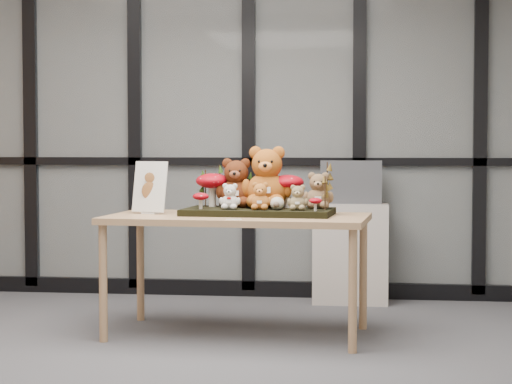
# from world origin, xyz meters

# --- Properties ---
(floor) EXTENTS (5.00, 5.00, 0.00)m
(floor) POSITION_xyz_m (0.00, 0.00, 0.00)
(floor) COLOR #4B4B50
(floor) RESTS_ON ground
(room_shell) EXTENTS (5.00, 5.00, 5.00)m
(room_shell) POSITION_xyz_m (0.00, 0.00, 1.68)
(room_shell) COLOR #B7B4AC
(room_shell) RESTS_ON floor
(glass_partition) EXTENTS (4.90, 0.06, 2.78)m
(glass_partition) POSITION_xyz_m (-0.00, 2.47, 1.42)
(glass_partition) COLOR #2D383F
(glass_partition) RESTS_ON floor
(display_table) EXTENTS (1.65, 0.91, 0.75)m
(display_table) POSITION_xyz_m (0.57, 0.99, 0.68)
(display_table) COLOR #A37B58
(display_table) RESTS_ON floor
(diorama_tray) EXTENTS (0.95, 0.53, 0.04)m
(diorama_tray) POSITION_xyz_m (0.70, 1.04, 0.77)
(diorama_tray) COLOR black
(diorama_tray) RESTS_ON display_table
(bear_pooh_yellow) EXTENTS (0.34, 0.32, 0.42)m
(bear_pooh_yellow) POSITION_xyz_m (0.74, 1.13, 1.00)
(bear_pooh_yellow) COLOR #A55317
(bear_pooh_yellow) RESTS_ON diorama_tray
(bear_brown_medium) EXTENTS (0.28, 0.25, 0.34)m
(bear_brown_medium) POSITION_xyz_m (0.54, 1.16, 0.96)
(bear_brown_medium) COLOR #4F200D
(bear_brown_medium) RESTS_ON diorama_tray
(bear_tan_back) EXTENTS (0.20, 0.18, 0.25)m
(bear_tan_back) POSITION_xyz_m (1.07, 1.08, 0.91)
(bear_tan_back) COLOR brown
(bear_tan_back) RESTS_ON diorama_tray
(bear_small_yellow) EXTENTS (0.15, 0.14, 0.18)m
(bear_small_yellow) POSITION_xyz_m (0.72, 0.93, 0.88)
(bear_small_yellow) COLOR #B76524
(bear_small_yellow) RESTS_ON diorama_tray
(bear_white_bow) EXTENTS (0.14, 0.13, 0.17)m
(bear_white_bow) POSITION_xyz_m (0.53, 0.95, 0.87)
(bear_white_bow) COLOR silver
(bear_white_bow) RESTS_ON diorama_tray
(bear_beige_small) EXTENTS (0.14, 0.13, 0.17)m
(bear_beige_small) POSITION_xyz_m (0.95, 0.93, 0.87)
(bear_beige_small) COLOR olive
(bear_beige_small) RESTS_ON diorama_tray
(plush_cream_hedgehog) EXTENTS (0.07, 0.07, 0.09)m
(plush_cream_hedgehog) POSITION_xyz_m (0.83, 0.93, 0.83)
(plush_cream_hedgehog) COLOR beige
(plush_cream_hedgehog) RESTS_ON diorama_tray
(mushroom_back_left) EXTENTS (0.21, 0.21, 0.23)m
(mushroom_back_left) POSITION_xyz_m (0.38, 1.19, 0.90)
(mushroom_back_left) COLOR #980410
(mushroom_back_left) RESTS_ON diorama_tray
(mushroom_back_right) EXTENTS (0.20, 0.20, 0.23)m
(mushroom_back_right) POSITION_xyz_m (0.87, 1.16, 0.90)
(mushroom_back_right) COLOR #980410
(mushroom_back_right) RESTS_ON diorama_tray
(mushroom_front_left) EXTENTS (0.10, 0.10, 0.11)m
(mushroom_front_left) POSITION_xyz_m (0.35, 0.96, 0.84)
(mushroom_front_left) COLOR #980410
(mushroom_front_left) RESTS_ON diorama_tray
(mushroom_front_right) EXTENTS (0.08, 0.08, 0.09)m
(mushroom_front_right) POSITION_xyz_m (1.06, 0.88, 0.83)
(mushroom_front_right) COLOR #980410
(mushroom_front_right) RESTS_ON diorama_tray
(sprig_green_far_left) EXTENTS (0.05, 0.05, 0.24)m
(sprig_green_far_left) POSITION_xyz_m (0.34, 1.19, 0.90)
(sprig_green_far_left) COLOR #12360C
(sprig_green_far_left) RESTS_ON diorama_tray
(sprig_green_mid_left) EXTENTS (0.05, 0.05, 0.27)m
(sprig_green_mid_left) POSITION_xyz_m (0.42, 1.24, 0.92)
(sprig_green_mid_left) COLOR #12360C
(sprig_green_mid_left) RESTS_ON diorama_tray
(sprig_dry_far_right) EXTENTS (0.05, 0.05, 0.29)m
(sprig_dry_far_right) POSITION_xyz_m (1.12, 1.11, 0.93)
(sprig_dry_far_right) COLOR brown
(sprig_dry_far_right) RESTS_ON diorama_tray
(sprig_dry_mid_right) EXTENTS (0.05, 0.05, 0.20)m
(sprig_dry_mid_right) POSITION_xyz_m (1.11, 0.99, 0.89)
(sprig_dry_mid_right) COLOR brown
(sprig_dry_mid_right) RESTS_ON diorama_tray
(sprig_green_centre) EXTENTS (0.05, 0.05, 0.22)m
(sprig_green_centre) POSITION_xyz_m (0.63, 1.23, 0.90)
(sprig_green_centre) COLOR #12360C
(sprig_green_centre) RESTS_ON diorama_tray
(sign_holder) EXTENTS (0.24, 0.13, 0.33)m
(sign_holder) POSITION_xyz_m (0.01, 1.06, 0.90)
(sign_holder) COLOR silver
(sign_holder) RESTS_ON display_table
(label_card) EXTENTS (0.09, 0.03, 0.00)m
(label_card) POSITION_xyz_m (0.60, 0.67, 0.75)
(label_card) COLOR white
(label_card) RESTS_ON display_table
(cabinet) EXTENTS (0.55, 0.32, 0.74)m
(cabinet) POSITION_xyz_m (1.24, 2.27, 0.37)
(cabinet) COLOR #B5AAA1
(cabinet) RESTS_ON floor
(monitor) EXTENTS (0.46, 0.05, 0.32)m
(monitor) POSITION_xyz_m (1.24, 2.29, 0.90)
(monitor) COLOR #494B51
(monitor) RESTS_ON cabinet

